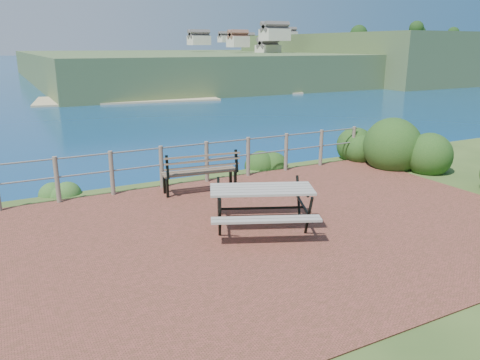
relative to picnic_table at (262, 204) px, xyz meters
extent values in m
cube|color=brown|center=(0.37, -0.05, -0.50)|extent=(10.00, 7.00, 0.12)
plane|color=#12556F|center=(0.37, 199.95, -0.50)|extent=(1200.00, 1200.00, 0.00)
cylinder|color=#6B5B4C|center=(-3.08, 3.30, 0.02)|extent=(0.10, 0.10, 1.00)
cylinder|color=#6B5B4C|center=(-1.93, 3.30, 0.02)|extent=(0.10, 0.10, 1.00)
cylinder|color=#6B5B4C|center=(-0.78, 3.30, 0.02)|extent=(0.10, 0.10, 1.00)
cylinder|color=#6B5B4C|center=(0.37, 3.30, 0.02)|extent=(0.10, 0.10, 1.00)
cylinder|color=#6B5B4C|center=(1.52, 3.30, 0.02)|extent=(0.10, 0.10, 1.00)
cylinder|color=#6B5B4C|center=(2.67, 3.30, 0.02)|extent=(0.10, 0.10, 1.00)
cylinder|color=#6B5B4C|center=(3.82, 3.30, 0.02)|extent=(0.10, 0.10, 1.00)
cylinder|color=#6B5B4C|center=(4.97, 3.30, 0.02)|extent=(0.10, 0.10, 1.00)
cylinder|color=slate|center=(0.37, 3.30, 0.47)|extent=(9.40, 0.04, 0.04)
cylinder|color=slate|center=(0.37, 3.30, 0.07)|extent=(9.40, 0.04, 0.04)
cube|color=#3E5A2D|center=(140.37, 209.95, -6.50)|extent=(260.00, 180.00, 12.00)
cube|color=#3E5A2D|center=(200.37, 169.95, -2.50)|extent=(160.00, 120.00, 20.00)
cube|color=#C7B388|center=(130.37, 124.95, -12.25)|extent=(209.53, 114.73, 0.50)
cube|color=gray|center=(0.00, 0.00, 0.28)|extent=(1.98, 1.43, 0.04)
cube|color=gray|center=(0.00, 0.00, -0.03)|extent=(1.79, 0.98, 0.04)
cube|color=gray|center=(0.00, 0.00, -0.03)|extent=(1.79, 0.98, 0.04)
cylinder|color=black|center=(0.00, 0.00, -0.08)|extent=(1.46, 0.68, 0.04)
cube|color=brown|center=(-0.11, 2.60, 0.00)|extent=(1.76, 0.62, 0.04)
cube|color=brown|center=(-0.11, 2.60, 0.30)|extent=(1.72, 0.33, 0.39)
cube|color=black|center=(-0.11, 2.60, -0.24)|extent=(0.06, 0.07, 0.47)
cube|color=black|center=(-0.11, 2.60, -0.24)|extent=(0.06, 0.07, 0.47)
cube|color=black|center=(-0.11, 2.60, -0.24)|extent=(0.06, 0.07, 0.47)
cube|color=black|center=(-0.11, 2.60, -0.24)|extent=(0.06, 0.07, 0.47)
ellipsoid|color=#123D14|center=(5.71, 1.94, -0.50)|extent=(1.63, 1.63, 2.30)
ellipsoid|color=#123D14|center=(5.39, 3.36, -0.50)|extent=(1.14, 1.14, 1.62)
ellipsoid|color=#2A5821|center=(-2.94, 3.85, -0.50)|extent=(0.67, 0.67, 0.38)
ellipsoid|color=#123D14|center=(2.52, 4.12, -0.50)|extent=(0.84, 0.84, 0.61)
camera|label=1|loc=(-4.04, -6.90, 2.76)|focal=35.00mm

